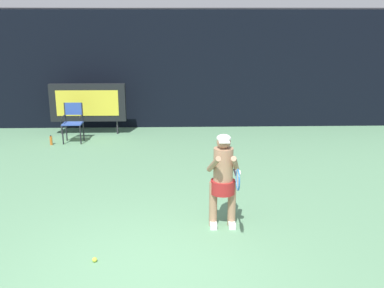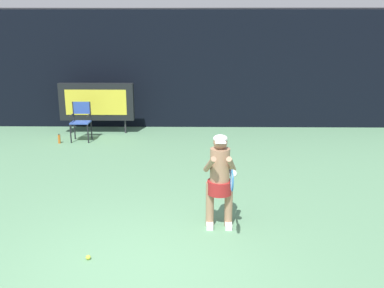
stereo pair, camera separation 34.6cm
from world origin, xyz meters
name	(u,v)px [view 1 (the left image)]	position (x,y,z in m)	size (l,w,h in m)	color
ground	(145,281)	(0.00, -0.19, -0.01)	(18.00, 22.00, 0.03)	#5F9168
backdrop_screen	(164,70)	(0.00, 8.50, 1.81)	(18.00, 0.12, 3.66)	black
scoreboard	(88,103)	(-2.22, 7.61, 0.95)	(2.20, 0.21, 1.50)	black
umpire_chair	(73,120)	(-2.48, 6.73, 0.62)	(0.52, 0.44, 1.08)	black
water_bottle	(51,141)	(-3.03, 6.41, 0.12)	(0.07, 0.07, 0.27)	#CD6721
tennis_player	(223,177)	(1.14, 1.36, 0.85)	(0.53, 0.60, 1.53)	white
tennis_racket	(238,179)	(1.27, 0.69, 1.04)	(0.03, 0.60, 0.31)	black
tennis_ball_loose	(95,260)	(-0.73, 0.29, 0.03)	(0.07, 0.07, 0.07)	#CCDB3D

